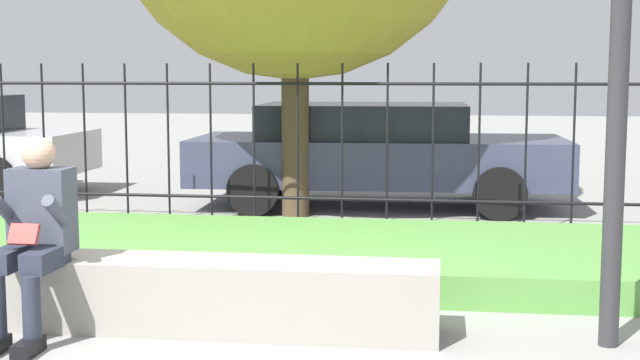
% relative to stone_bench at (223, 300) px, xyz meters
% --- Properties ---
extents(ground_plane, '(60.00, 60.00, 0.00)m').
position_rel_stone_bench_xyz_m(ground_plane, '(-0.12, 0.00, -0.21)').
color(ground_plane, gray).
extents(stone_bench, '(2.78, 0.50, 0.47)m').
position_rel_stone_bench_xyz_m(stone_bench, '(0.00, 0.00, 0.00)').
color(stone_bench, gray).
rests_on(stone_bench, ground_plane).
extents(person_seated_reader, '(0.42, 0.73, 1.27)m').
position_rel_stone_bench_xyz_m(person_seated_reader, '(-1.13, -0.28, 0.49)').
color(person_seated_reader, black).
rests_on(person_seated_reader, ground_plane).
extents(grass_berm, '(9.01, 2.39, 0.25)m').
position_rel_stone_bench_xyz_m(grass_berm, '(-0.12, 1.90, -0.08)').
color(grass_berm, '#569342').
rests_on(grass_berm, ground_plane).
extents(iron_fence, '(7.01, 0.03, 1.77)m').
position_rel_stone_bench_xyz_m(iron_fence, '(-0.12, 3.68, 0.71)').
color(iron_fence, black).
rests_on(iron_fence, ground_plane).
extents(car_parked_center, '(4.63, 2.12, 1.28)m').
position_rel_stone_bench_xyz_m(car_parked_center, '(0.54, 5.58, 0.49)').
color(car_parked_center, '#383D56').
rests_on(car_parked_center, ground_plane).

